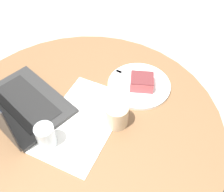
{
  "coord_description": "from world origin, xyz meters",
  "views": [
    {
      "loc": [
        -0.27,
        -0.51,
        1.53
      ],
      "look_at": [
        0.14,
        -0.0,
        0.78
      ],
      "focal_mm": 42.0,
      "sensor_mm": 36.0,
      "label": 1
    }
  ],
  "objects": [
    {
      "name": "dining_table",
      "position": [
        0.0,
        0.0,
        0.57
      ],
      "size": [
        1.05,
        1.05,
        0.74
      ],
      "color": "brown",
      "rests_on": "ground_plane"
    },
    {
      "name": "paper_document",
      "position": [
        0.0,
        -0.0,
        0.74
      ],
      "size": [
        0.46,
        0.39,
        0.0
      ],
      "rotation": [
        0.0,
        0.0,
        0.46
      ],
      "color": "white",
      "rests_on": "dining_table"
    },
    {
      "name": "plate",
      "position": [
        0.29,
        -0.0,
        0.74
      ],
      "size": [
        0.26,
        0.26,
        0.01
      ],
      "color": "white",
      "rests_on": "dining_table"
    },
    {
      "name": "cake_slice",
      "position": [
        0.29,
        -0.01,
        0.77
      ],
      "size": [
        0.12,
        0.12,
        0.05
      ],
      "rotation": [
        0.0,
        0.0,
        2.37
      ],
      "color": "#B74C51",
      "rests_on": "plate"
    },
    {
      "name": "fork",
      "position": [
        0.28,
        0.06,
        0.75
      ],
      "size": [
        0.07,
        0.17,
        0.0
      ],
      "rotation": [
        0.0,
        0.0,
        8.18
      ],
      "color": "silver",
      "rests_on": "plate"
    },
    {
      "name": "coffee_glass",
      "position": [
        0.1,
        -0.08,
        0.78
      ],
      "size": [
        0.08,
        0.08,
        0.09
      ],
      "color": "#C6AD89",
      "rests_on": "dining_table"
    },
    {
      "name": "water_glass",
      "position": [
        -0.14,
        -0.01,
        0.78
      ],
      "size": [
        0.07,
        0.07,
        0.09
      ],
      "color": "silver",
      "rests_on": "dining_table"
    },
    {
      "name": "laptop",
      "position": [
        -0.16,
        0.19,
        0.77
      ],
      "size": [
        0.29,
        0.38,
        0.23
      ],
      "rotation": [
        0.0,
        0.0,
        4.84
      ],
      "color": "#2D2D2D",
      "rests_on": "dining_table"
    }
  ]
}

